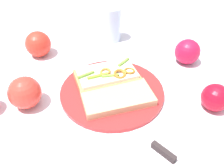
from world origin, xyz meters
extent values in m
plane|color=white|center=(0.00, 0.00, 0.00)|extent=(2.00, 2.00, 0.00)
cylinder|color=#B32929|center=(0.00, 0.00, 0.01)|extent=(0.28, 0.28, 0.01)
cube|color=#B0824D|center=(-0.02, -0.04, 0.02)|extent=(0.20, 0.18, 0.02)
cube|color=#F1DEC9|center=(-0.02, -0.04, 0.04)|extent=(0.18, 0.16, 0.01)
torus|color=#B06621|center=(-0.03, 0.00, 0.04)|extent=(0.04, 0.05, 0.02)
torus|color=#B08033|center=(-0.04, 0.00, 0.04)|extent=(0.04, 0.04, 0.02)
torus|color=#AD681E|center=(-0.06, 0.01, 0.04)|extent=(0.04, 0.04, 0.01)
torus|color=#B17C2F|center=(-0.02, -0.04, 0.04)|extent=(0.04, 0.04, 0.01)
cube|color=#71B03A|center=(-0.09, -0.03, 0.04)|extent=(0.05, 0.01, 0.01)
cube|color=#89B72E|center=(0.01, -0.04, 0.04)|extent=(0.05, 0.04, 0.01)
cube|color=#82BA42|center=(-0.01, -0.02, 0.04)|extent=(0.04, 0.04, 0.01)
cube|color=#72A238|center=(0.03, -0.07, 0.04)|extent=(0.05, 0.02, 0.01)
cube|color=tan|center=(0.02, 0.04, 0.02)|extent=(0.20, 0.18, 0.02)
sphere|color=red|center=(0.00, -0.31, 0.04)|extent=(0.11, 0.11, 0.08)
sphere|color=red|center=(-0.12, 0.24, 0.03)|extent=(0.09, 0.09, 0.07)
sphere|color=#B61538|center=(-0.26, 0.09, 0.04)|extent=(0.10, 0.10, 0.08)
sphere|color=red|center=(0.17, -0.14, 0.04)|extent=(0.12, 0.12, 0.08)
cylinder|color=silver|center=(-0.23, -0.19, 0.06)|extent=(0.07, 0.07, 0.12)
cube|color=#2D2425|center=(0.09, 0.21, 0.01)|extent=(0.02, 0.06, 0.02)
camera|label=1|loc=(0.38, 0.30, 0.43)|focal=37.86mm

